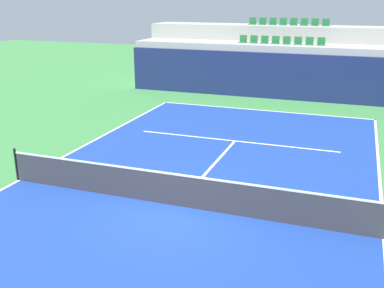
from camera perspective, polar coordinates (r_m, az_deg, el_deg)
ground_plane at (r=12.94m, az=-1.93°, el=-7.78°), size 80.00×80.00×0.00m
court_surface at (r=12.94m, az=-1.93°, el=-7.76°), size 11.00×24.00×0.01m
baseline_far at (r=23.83m, az=8.84°, el=4.20°), size 11.00×0.10×0.00m
sideline_left at (r=15.65m, az=-20.85°, el=-4.26°), size 0.10×24.00×0.00m
sideline_right at (r=12.22m, az=23.01°, el=-10.94°), size 0.10×24.00×0.00m
service_line_far at (r=18.61m, az=5.41°, el=0.39°), size 8.26×0.10×0.00m
centre_service_line at (r=15.71m, az=2.42°, el=-2.95°), size 0.10×6.40×0.00m
back_wall at (r=26.60m, az=10.35°, el=8.38°), size 17.71×0.30×2.59m
stands_tier_lower at (r=27.89m, az=10.86°, el=9.19°), size 17.71×2.40×2.97m
stands_tier_upper at (r=30.18m, az=11.69°, el=10.68°), size 17.71×2.40×3.90m
seating_row_lower at (r=27.79m, az=11.09°, el=12.49°), size 5.01×0.44×0.44m
seating_row_upper at (r=30.09m, az=11.98°, el=14.62°), size 5.01×0.44×0.44m
tennis_net at (r=12.73m, az=-1.96°, el=-5.72°), size 11.08×0.08×1.07m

